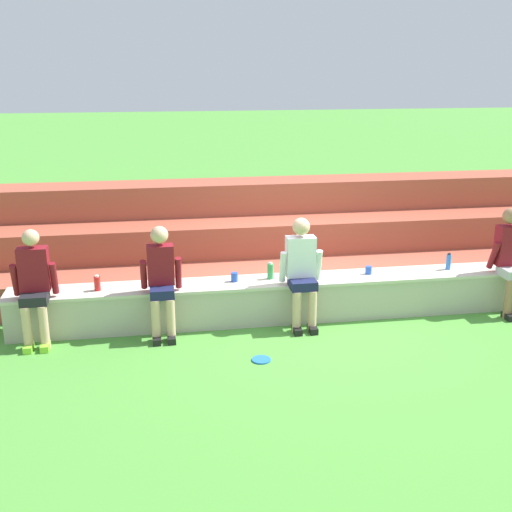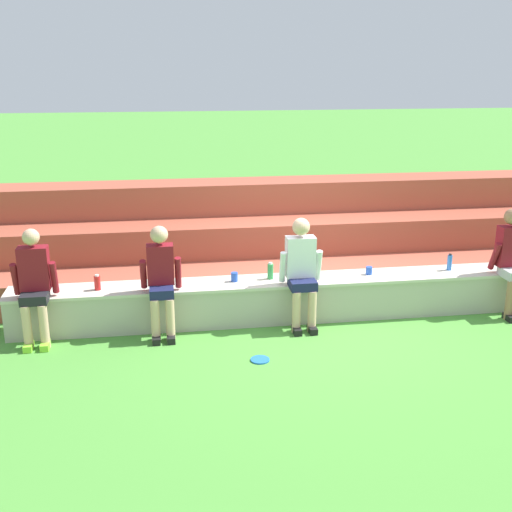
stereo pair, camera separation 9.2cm
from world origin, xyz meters
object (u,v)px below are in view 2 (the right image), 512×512
Objects in this scene: water_bottle_near_left at (97,283)px; plastic_cup_left_end at (234,277)px; person_center at (302,269)px; frisbee at (260,360)px; person_right_of_center at (511,259)px; person_far_left at (34,283)px; plastic_cup_middle at (369,271)px; water_bottle_mid_right at (450,262)px; water_bottle_mid_left at (270,271)px; person_left_of_center at (161,278)px.

water_bottle_near_left reaches higher than plastic_cup_left_end.
person_center is 1.40m from frisbee.
person_right_of_center reaches higher than person_center.
person_center reaches higher than person_far_left.
person_far_left is 13.09× the size of plastic_cup_middle.
water_bottle_mid_left is at bearing 179.82° from water_bottle_mid_right.
person_left_of_center is 4.69m from person_right_of_center.
person_left_of_center reaches higher than plastic_cup_middle.
person_right_of_center is 6.59× the size of frisbee.
water_bottle_near_left reaches higher than frisbee.
person_far_left is 2.50m from plastic_cup_left_end.
person_right_of_center reaches higher than plastic_cup_middle.
person_center is 6.50× the size of frisbee.
person_right_of_center is at bearing 14.64° from frisbee.
person_right_of_center is at bearing -9.60° from plastic_cup_middle.
water_bottle_near_left is (0.72, 0.25, -0.12)m from person_far_left.
water_bottle_mid_left is 1.13× the size of water_bottle_near_left.
person_far_left is at bearing 179.81° from person_center.
person_right_of_center reaches higher than person_far_left.
plastic_cup_left_end is (1.76, 0.06, -0.03)m from water_bottle_near_left.
plastic_cup_left_end is at bearing 1.85° from water_bottle_near_left.
person_center is at bearing -179.95° from person_right_of_center.
person_far_left is at bearing -173.03° from plastic_cup_left_end.
person_left_of_center reaches higher than water_bottle_mid_left.
plastic_cup_middle is at bearing 170.40° from person_right_of_center.
frisbee is at bearing -32.14° from water_bottle_near_left.
water_bottle_mid_left is at bearing 3.79° from plastic_cup_left_end.
water_bottle_near_left is at bearing 174.34° from person_center.
plastic_cup_middle is (4.32, 0.31, -0.16)m from person_far_left.
water_bottle_mid_right is at bearing 23.91° from frisbee.
plastic_cup_left_end reaches higher than plastic_cup_middle.
water_bottle_mid_right is (5.49, 0.33, -0.10)m from person_far_left.
person_far_left is 6.08× the size of water_bottle_mid_right.
water_bottle_mid_left is 0.49m from plastic_cup_left_end.
water_bottle_near_left is 1.86× the size of plastic_cup_middle.
water_bottle_mid_right is at bearing 0.80° from plastic_cup_middle.
person_left_of_center is (1.52, -0.02, -0.01)m from person_far_left.
water_bottle_mid_left is at bearing 134.80° from person_center.
person_center reaches higher than frisbee.
person_far_left reaches higher than water_bottle_near_left.
person_center reaches higher than plastic_cup_left_end.
water_bottle_mid_left reaches higher than frisbee.
water_bottle_mid_right is at bearing 8.79° from person_center.
person_center reaches higher than water_bottle_mid_left.
plastic_cup_left_end is at bearing -179.54° from water_bottle_mid_right.
water_bottle_mid_right is 3.02m from plastic_cup_left_end.
water_bottle_mid_right is (-0.72, 0.34, -0.12)m from person_right_of_center.
person_far_left reaches higher than person_left_of_center.
person_far_left is 2.98m from water_bottle_mid_left.
plastic_cup_left_end is at bearing 18.45° from person_left_of_center.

